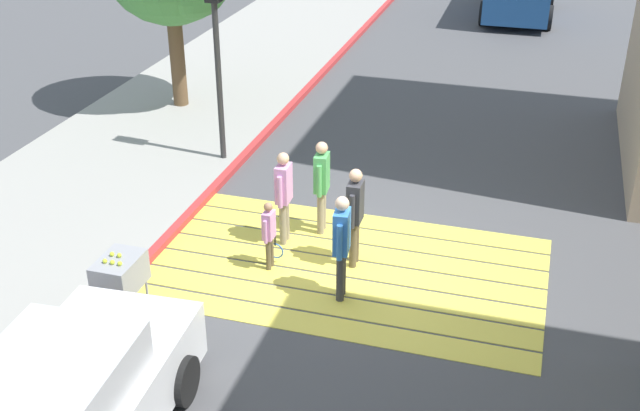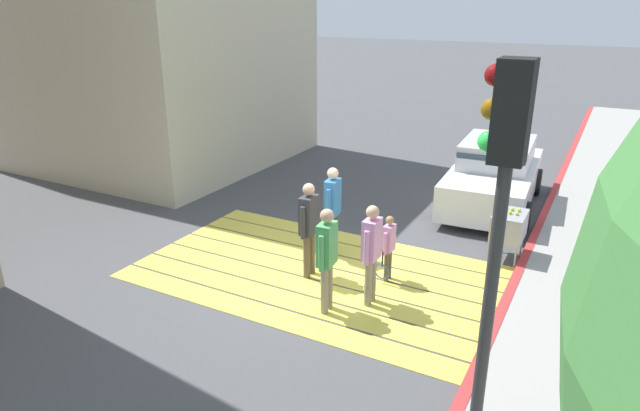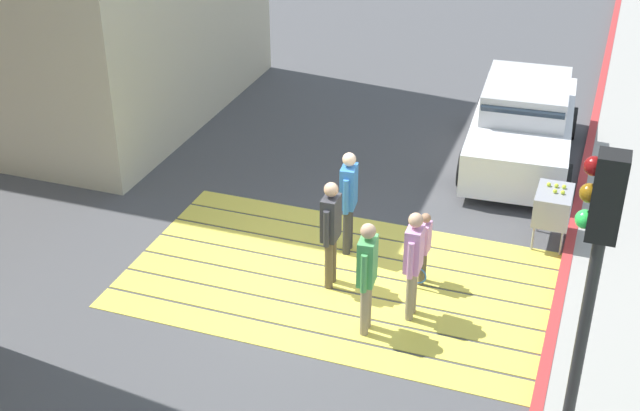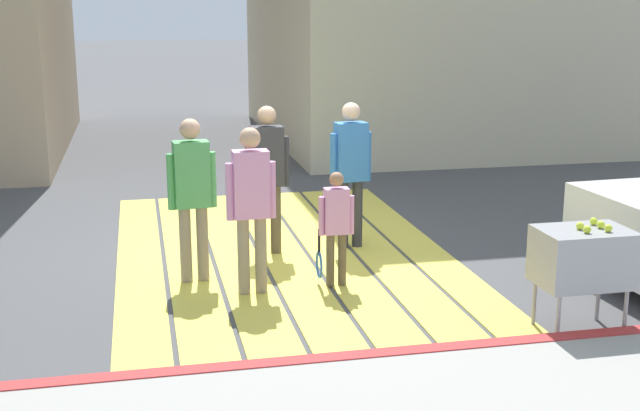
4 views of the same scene
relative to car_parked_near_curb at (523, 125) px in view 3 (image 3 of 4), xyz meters
name	(u,v)px [view 3 (image 3 of 4)]	position (x,y,z in m)	size (l,w,h in m)	color
ground_plane	(338,280)	(2.00, 5.11, -0.73)	(120.00, 120.00, 0.00)	#4C4C4F
crosswalk_stripes	(338,279)	(2.00, 5.11, -0.73)	(6.40, 3.80, 0.01)	#EAD64C
curb_painted	(555,319)	(-1.25, 5.11, -0.67)	(0.16, 40.00, 0.13)	#BC3333
car_parked_near_curb	(523,125)	(0.00, 0.00, 0.00)	(2.17, 4.40, 1.57)	white
traffic_light_corner	(592,270)	(-1.58, 8.44, 2.30)	(0.39, 0.28, 4.24)	#2D2D2D
tennis_ball_cart	(553,205)	(-0.90, 2.93, -0.04)	(0.56, 0.80, 1.02)	#99999E
pedestrian_adult_lead	(349,195)	(2.11, 4.27, 0.29)	(0.26, 0.51, 1.75)	#333338
pedestrian_adult_trailing	(331,227)	(2.07, 5.27, 0.28)	(0.23, 0.51, 1.74)	brown
pedestrian_adult_side	(414,258)	(0.73, 5.64, 0.25)	(0.22, 0.50, 1.70)	gray
pedestrian_teen_behind	(367,270)	(1.23, 6.18, 0.27)	(0.25, 0.51, 1.73)	gray
pedestrian_child_with_racket	(424,245)	(0.77, 4.77, -0.06)	(0.28, 0.38, 1.21)	brown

